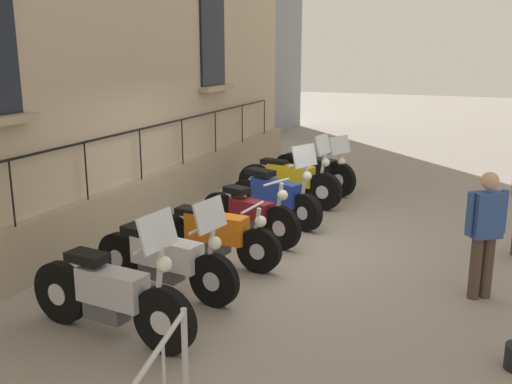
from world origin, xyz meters
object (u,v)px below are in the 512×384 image
at_px(motorcycle_orange, 214,235).
at_px(motorcycle_blue, 275,197).
at_px(motorcycle_silver, 112,296).
at_px(motorcycle_yellow, 290,181).
at_px(motorcycle_maroon, 250,215).
at_px(motorcycle_white, 166,259).
at_px(motorcycle_black, 314,170).
at_px(pedestrian_standing, 485,229).

height_order(motorcycle_orange, motorcycle_blue, motorcycle_blue).
distance_m(motorcycle_silver, motorcycle_orange, 2.34).
distance_m(motorcycle_orange, motorcycle_yellow, 3.45).
relative_size(motorcycle_orange, motorcycle_maroon, 1.08).
relative_size(motorcycle_maroon, motorcycle_blue, 0.97).
bearing_deg(motorcycle_white, motorcycle_silver, -86.91).
xyz_separation_m(motorcycle_white, motorcycle_black, (0.19, 5.80, 0.01)).
distance_m(motorcycle_orange, pedestrian_standing, 3.54).
bearing_deg(motorcycle_yellow, motorcycle_orange, -89.03).
relative_size(motorcycle_orange, pedestrian_standing, 1.30).
distance_m(motorcycle_black, pedestrian_standing, 5.68).
xyz_separation_m(motorcycle_orange, motorcycle_maroon, (0.06, 1.14, -0.01)).
height_order(motorcycle_silver, motorcycle_blue, motorcycle_silver).
bearing_deg(motorcycle_yellow, motorcycle_silver, -89.96).
bearing_deg(pedestrian_standing, motorcycle_black, 127.44).
relative_size(motorcycle_black, pedestrian_standing, 1.28).
bearing_deg(motorcycle_yellow, motorcycle_blue, -82.91).
xyz_separation_m(motorcycle_silver, motorcycle_yellow, (-0.00, 5.79, -0.01)).
distance_m(motorcycle_blue, motorcycle_black, 2.45).
distance_m(motorcycle_maroon, motorcycle_yellow, 2.31).
relative_size(motorcycle_white, pedestrian_standing, 1.37).
relative_size(motorcycle_silver, motorcycle_black, 1.06).
xyz_separation_m(motorcycle_white, motorcycle_yellow, (0.06, 4.58, 0.01)).
height_order(motorcycle_white, motorcycle_yellow, motorcycle_yellow).
height_order(motorcycle_maroon, motorcycle_blue, motorcycle_blue).
bearing_deg(motorcycle_yellow, motorcycle_white, -90.77).
bearing_deg(motorcycle_silver, motorcycle_yellow, 90.04).
height_order(motorcycle_orange, pedestrian_standing, pedestrian_standing).
bearing_deg(motorcycle_silver, motorcycle_blue, 88.14).
distance_m(motorcycle_silver, motorcycle_yellow, 5.79).
height_order(motorcycle_silver, motorcycle_orange, motorcycle_silver).
relative_size(motorcycle_blue, motorcycle_black, 0.97).
bearing_deg(motorcycle_orange, motorcycle_black, 89.20).
bearing_deg(pedestrian_standing, motorcycle_blue, 149.10).
distance_m(motorcycle_yellow, motorcycle_black, 1.23).
relative_size(motorcycle_orange, motorcycle_yellow, 0.93).
xyz_separation_m(motorcycle_silver, motorcycle_orange, (0.05, 2.34, -0.04)).
bearing_deg(motorcycle_silver, motorcycle_orange, 88.66).
bearing_deg(motorcycle_blue, motorcycle_yellow, 97.09).
bearing_deg(motorcycle_maroon, pedestrian_standing, -15.56).
distance_m(motorcycle_white, motorcycle_maroon, 2.28).
bearing_deg(motorcycle_orange, motorcycle_silver, -91.34).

